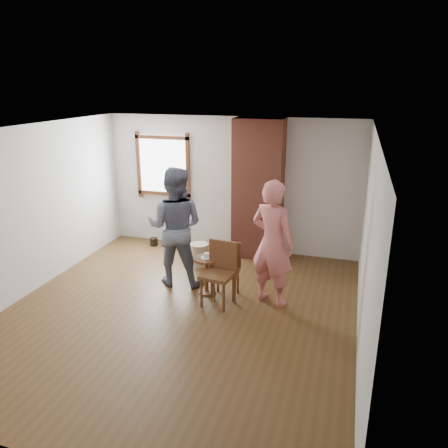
{
  "coord_description": "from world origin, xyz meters",
  "views": [
    {
      "loc": [
        2.26,
        -5.22,
        3.2
      ],
      "look_at": [
        0.45,
        0.8,
        1.15
      ],
      "focal_mm": 35.0,
      "sensor_mm": 36.0,
      "label": 1
    }
  ],
  "objects_px": {
    "dining_chair_left": "(227,267)",
    "man": "(175,227)",
    "side_table": "(206,269)",
    "person_pink": "(273,243)",
    "stoneware_crock": "(199,255)",
    "dining_chair_right": "(220,269)"
  },
  "relations": [
    {
      "from": "dining_chair_left",
      "to": "man",
      "type": "height_order",
      "value": "man"
    },
    {
      "from": "dining_chair_left",
      "to": "side_table",
      "type": "bearing_deg",
      "value": 176.11
    },
    {
      "from": "dining_chair_left",
      "to": "man",
      "type": "distance_m",
      "value": 1.08
    },
    {
      "from": "man",
      "to": "side_table",
      "type": "bearing_deg",
      "value": 151.95
    },
    {
      "from": "dining_chair_right",
      "to": "man",
      "type": "distance_m",
      "value": 1.1
    },
    {
      "from": "dining_chair_left",
      "to": "side_table",
      "type": "relative_size",
      "value": 1.42
    },
    {
      "from": "man",
      "to": "person_pink",
      "type": "height_order",
      "value": "man"
    },
    {
      "from": "dining_chair_right",
      "to": "side_table",
      "type": "xyz_separation_m",
      "value": [
        -0.29,
        0.23,
        -0.13
      ]
    },
    {
      "from": "side_table",
      "to": "person_pink",
      "type": "bearing_deg",
      "value": -0.25
    },
    {
      "from": "person_pink",
      "to": "dining_chair_left",
      "type": "bearing_deg",
      "value": 19.29
    },
    {
      "from": "dining_chair_right",
      "to": "person_pink",
      "type": "bearing_deg",
      "value": 24.52
    },
    {
      "from": "side_table",
      "to": "person_pink",
      "type": "distance_m",
      "value": 1.17
    },
    {
      "from": "stoneware_crock",
      "to": "dining_chair_left",
      "type": "height_order",
      "value": "dining_chair_left"
    },
    {
      "from": "dining_chair_left",
      "to": "dining_chair_right",
      "type": "height_order",
      "value": "dining_chair_right"
    },
    {
      "from": "dining_chair_right",
      "to": "side_table",
      "type": "height_order",
      "value": "dining_chair_right"
    },
    {
      "from": "person_pink",
      "to": "stoneware_crock",
      "type": "bearing_deg",
      "value": -12.45
    },
    {
      "from": "stoneware_crock",
      "to": "person_pink",
      "type": "bearing_deg",
      "value": -33.42
    },
    {
      "from": "stoneware_crock",
      "to": "person_pink",
      "type": "height_order",
      "value": "person_pink"
    },
    {
      "from": "side_table",
      "to": "man",
      "type": "xyz_separation_m",
      "value": [
        -0.61,
        0.24,
        0.57
      ]
    },
    {
      "from": "dining_chair_left",
      "to": "person_pink",
      "type": "xyz_separation_m",
      "value": [
        0.7,
        -0.02,
        0.47
      ]
    },
    {
      "from": "stoneware_crock",
      "to": "dining_chair_left",
      "type": "xyz_separation_m",
      "value": [
        0.81,
        -0.98,
        0.27
      ]
    },
    {
      "from": "dining_chair_right",
      "to": "man",
      "type": "bearing_deg",
      "value": 160.31
    }
  ]
}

